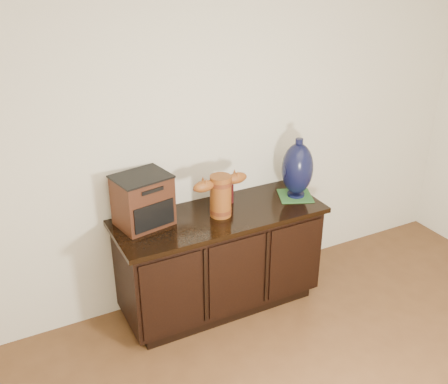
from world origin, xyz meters
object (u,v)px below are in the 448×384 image
spray_can (229,191)px  sideboard (220,260)px  tv_radio (143,200)px  lamp_base (297,169)px  terracotta_vessel (221,193)px

spray_can → sideboard: bearing=-137.9°
sideboard → tv_radio: size_ratio=3.75×
tv_radio → spray_can: bearing=-8.9°
sideboard → spray_can: bearing=42.1°
sideboard → tv_radio: tv_radio is taller
tv_radio → lamp_base: lamp_base is taller
terracotta_vessel → tv_radio: bearing=162.8°
tv_radio → sideboard: bearing=-23.0°
terracotta_vessel → lamp_base: bearing=-2.7°
lamp_base → spray_can: (-0.47, 0.13, -0.13)m
lamp_base → spray_can: 0.51m
terracotta_vessel → spray_can: size_ratio=2.39×
sideboard → tv_radio: (-0.50, 0.11, 0.54)m
lamp_base → spray_can: lamp_base is taller
terracotta_vessel → lamp_base: size_ratio=0.94×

